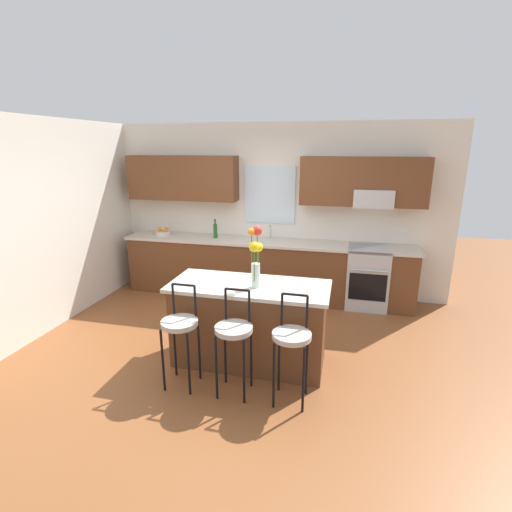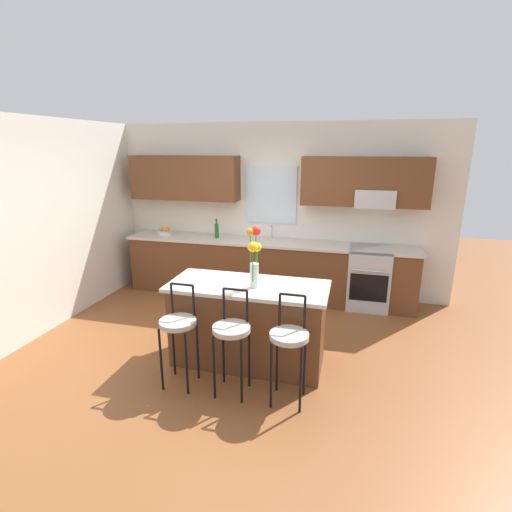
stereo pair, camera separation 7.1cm
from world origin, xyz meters
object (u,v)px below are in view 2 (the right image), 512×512
at_px(bottle_olive_oil, 217,230).
at_px(kitchen_island, 248,323).
at_px(bar_stool_near, 178,327).
at_px(bar_stool_far, 289,340).
at_px(bar_stool_middle, 232,333).
at_px(oven_range, 368,277).
at_px(flower_vase, 254,254).
at_px(fruit_bowl_oranges, 165,232).

bearing_deg(bottle_olive_oil, kitchen_island, -61.43).
bearing_deg(bar_stool_near, bottle_olive_oil, 101.56).
xyz_separation_m(bar_stool_near, bar_stool_far, (1.10, 0.00, 0.00)).
bearing_deg(bar_stool_middle, oven_range, 62.36).
xyz_separation_m(kitchen_island, flower_vase, (0.09, -0.06, 0.82)).
xyz_separation_m(oven_range, bar_stool_middle, (-1.32, -2.52, 0.18)).
distance_m(bar_stool_near, flower_vase, 1.05).
xyz_separation_m(oven_range, kitchen_island, (-1.32, -1.94, 0.00)).
height_order(fruit_bowl_oranges, bottle_olive_oil, bottle_olive_oil).
bearing_deg(kitchen_island, bar_stool_far, -46.46).
height_order(flower_vase, bottle_olive_oil, flower_vase).
xyz_separation_m(flower_vase, bottle_olive_oil, (-1.16, 2.03, -0.24)).
xyz_separation_m(bar_stool_far, bottle_olive_oil, (-1.62, 2.54, 0.41)).
distance_m(bar_stool_middle, bottle_olive_oil, 2.79).
height_order(bar_stool_middle, bottle_olive_oil, bottle_olive_oil).
bearing_deg(fruit_bowl_oranges, flower_vase, -44.29).
height_order(bar_stool_near, fruit_bowl_oranges, fruit_bowl_oranges).
bearing_deg(flower_vase, kitchen_island, 144.06).
relative_size(kitchen_island, fruit_bowl_oranges, 7.12).
distance_m(bar_stool_far, bottle_olive_oil, 3.04).
bearing_deg(bar_stool_near, fruit_bowl_oranges, 119.55).
bearing_deg(bar_stool_far, bar_stool_near, 180.00).
relative_size(bar_stool_middle, fruit_bowl_oranges, 4.34).
bearing_deg(bar_stool_far, oven_range, 73.01).
height_order(kitchen_island, bar_stool_near, bar_stool_near).
xyz_separation_m(kitchen_island, bar_stool_near, (-0.55, -0.58, 0.17)).
relative_size(bar_stool_far, fruit_bowl_oranges, 4.34).
relative_size(oven_range, fruit_bowl_oranges, 3.83).
height_order(oven_range, bar_stool_far, bar_stool_far).
height_order(bar_stool_middle, fruit_bowl_oranges, fruit_bowl_oranges).
height_order(kitchen_island, flower_vase, flower_vase).
distance_m(bar_stool_near, fruit_bowl_oranges, 2.94).
bearing_deg(kitchen_island, bar_stool_middle, -90.00).
bearing_deg(bottle_olive_oil, fruit_bowl_oranges, -180.00).
bearing_deg(oven_range, flower_vase, -121.60).
relative_size(bar_stool_near, fruit_bowl_oranges, 4.34).
bearing_deg(bar_stool_far, fruit_bowl_oranges, 134.98).
distance_m(oven_range, bar_stool_middle, 2.85).
bearing_deg(bar_stool_far, bottle_olive_oil, 122.49).
height_order(kitchen_island, bottle_olive_oil, bottle_olive_oil).
bearing_deg(bar_stool_near, bar_stool_far, 0.00).
xyz_separation_m(bar_stool_middle, flower_vase, (0.09, 0.52, 0.65)).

